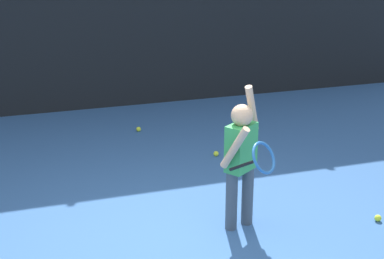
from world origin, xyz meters
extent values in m
plane|color=#335B93|center=(0.00, 0.00, 0.00)|extent=(20.00, 20.00, 0.00)
cylinder|color=#3F4C59|center=(0.54, 0.23, 0.29)|extent=(0.11, 0.11, 0.58)
cylinder|color=#3F4C59|center=(0.72, 0.28, 0.29)|extent=(0.11, 0.11, 0.58)
cube|color=green|center=(0.63, 0.26, 0.80)|extent=(0.34, 0.31, 0.44)
sphere|color=tan|center=(0.63, 0.26, 1.10)|extent=(0.20, 0.20, 0.20)
cylinder|color=tan|center=(0.78, 0.38, 1.12)|extent=(0.21, 0.17, 0.46)
cylinder|color=tan|center=(0.51, 0.10, 0.87)|extent=(0.22, 0.28, 0.43)
cylinder|color=black|center=(0.51, -0.04, 0.75)|extent=(0.16, 0.21, 0.15)
torus|color=#2666B2|center=(0.63, -0.23, 0.88)|extent=(0.33, 0.29, 0.26)
sphere|color=#CCE033|center=(0.33, 3.22, 0.03)|extent=(0.07, 0.07, 0.07)
sphere|color=#CCE033|center=(1.04, 2.01, 0.03)|extent=(0.07, 0.07, 0.07)
sphere|color=#CCE033|center=(1.95, -0.07, 0.03)|extent=(0.07, 0.07, 0.07)
camera|label=1|loc=(-1.29, -4.23, 2.66)|focal=53.61mm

